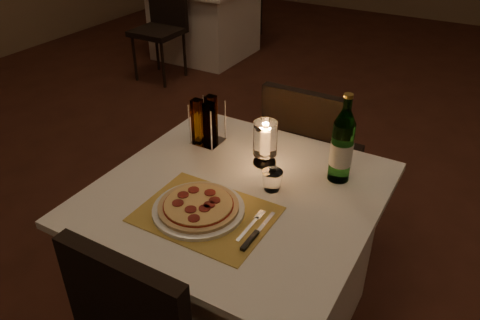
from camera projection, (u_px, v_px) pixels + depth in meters
The scene contains 14 objects.
floor at pixel (297, 234), 2.66m from camera, with size 8.00×10.00×0.02m, color #482117.
main_table at pixel (238, 262), 1.92m from camera, with size 1.00×1.00×0.74m.
chair_far at pixel (309, 149), 2.36m from camera, with size 0.42×0.42×0.90m.
placemat at pixel (206, 214), 1.61m from camera, with size 0.45×0.34×0.00m, color gold.
plate at pixel (199, 209), 1.61m from camera, with size 0.32×0.32×0.01m, color white.
pizza at pixel (198, 206), 1.61m from camera, with size 0.28×0.28×0.02m.
fork at pixel (253, 223), 1.56m from camera, with size 0.02×0.18×0.00m.
knife at pixel (253, 236), 1.50m from camera, with size 0.02×0.22×0.01m.
tumbler at pixel (272, 181), 1.72m from camera, with size 0.08×0.08×0.08m, color white, non-canonical shape.
water_bottle at pixel (342, 147), 1.72m from camera, with size 0.08×0.08×0.35m.
hurricane_candle at pixel (265, 140), 1.83m from camera, with size 0.10×0.10×0.18m.
cruet_caddy at pixel (206, 123), 1.98m from camera, with size 0.12×0.12×0.21m.
neighbor_table_left at pixel (205, 21), 5.01m from camera, with size 1.00×1.00×0.74m.
neighbor_chair_la at pixel (162, 20), 4.39m from camera, with size 0.42×0.42×0.90m.
Camera 1 is at (0.74, -1.92, 1.75)m, focal length 35.00 mm.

